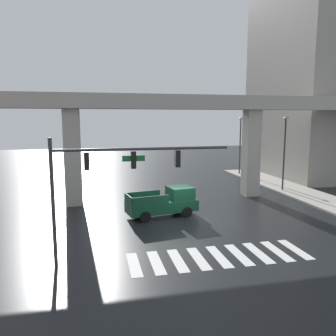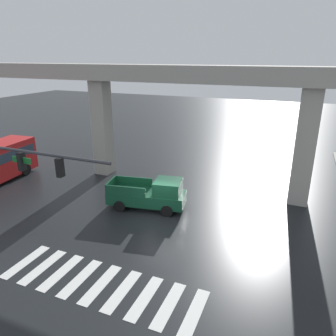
% 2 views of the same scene
% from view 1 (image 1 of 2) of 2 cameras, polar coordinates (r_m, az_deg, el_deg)
% --- Properties ---
extents(ground_plane, '(120.00, 120.00, 0.00)m').
position_cam_1_polar(ground_plane, '(23.63, 3.04, -8.90)').
color(ground_plane, black).
extents(crosswalk_stripes, '(9.35, 2.80, 0.01)m').
position_cam_1_polar(crosswalk_stripes, '(17.90, 8.76, -14.81)').
color(crosswalk_stripes, silver).
rests_on(crosswalk_stripes, ground).
extents(elevated_overpass, '(48.47, 2.10, 9.05)m').
position_cam_1_polar(elevated_overpass, '(28.44, -0.15, 9.66)').
color(elevated_overpass, '#ADA89E').
rests_on(elevated_overpass, ground).
extents(sidewalk_east, '(4.00, 36.00, 0.15)m').
position_cam_1_polar(sidewalk_east, '(31.23, 25.71, -5.29)').
color(sidewalk_east, '#ADA89E').
rests_on(sidewalk_east, ground).
extents(pickup_truck, '(5.35, 2.75, 2.08)m').
position_cam_1_polar(pickup_truck, '(24.32, -0.41, -5.96)').
color(pickup_truck, '#14472D').
rests_on(pickup_truck, ground).
extents(traffic_signal_mast, '(8.69, 0.32, 6.20)m').
position_cam_1_polar(traffic_signal_mast, '(16.10, -10.01, -0.55)').
color(traffic_signal_mast, '#38383D').
rests_on(traffic_signal_mast, ground).
extents(street_lamp_mid_block, '(0.44, 0.70, 7.24)m').
position_cam_1_polar(street_lamp_mid_block, '(33.89, 19.41, 3.77)').
color(street_lamp_mid_block, '#38383D').
rests_on(street_lamp_mid_block, ground).
extents(street_lamp_far_north, '(0.44, 0.70, 7.24)m').
position_cam_1_polar(street_lamp_far_north, '(42.68, 12.32, 4.93)').
color(street_lamp_far_north, '#38383D').
rests_on(street_lamp_far_north, ground).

